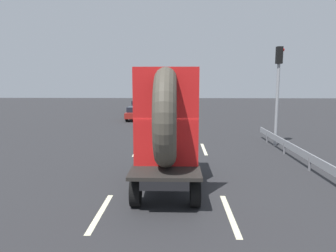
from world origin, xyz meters
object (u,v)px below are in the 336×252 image
at_px(flatbed_truck, 167,134).
at_px(distant_sedan, 136,113).
at_px(oncoming_car, 140,105).
at_px(traffic_light, 278,82).

xyz_separation_m(flatbed_truck, distant_sedan, (-3.50, 18.95, -1.14)).
bearing_deg(oncoming_car, flatbed_truck, -81.28).
distance_m(flatbed_truck, oncoming_car, 27.90).
bearing_deg(distant_sedan, flatbed_truck, -79.53).
bearing_deg(flatbed_truck, oncoming_car, 98.72).
xyz_separation_m(distant_sedan, traffic_light, (9.30, -11.89, 2.88)).
relative_size(distant_sedan, oncoming_car, 0.93).
bearing_deg(flatbed_truck, traffic_light, 50.65).
bearing_deg(flatbed_truck, distant_sedan, 100.47).
distance_m(traffic_light, oncoming_car, 22.98).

